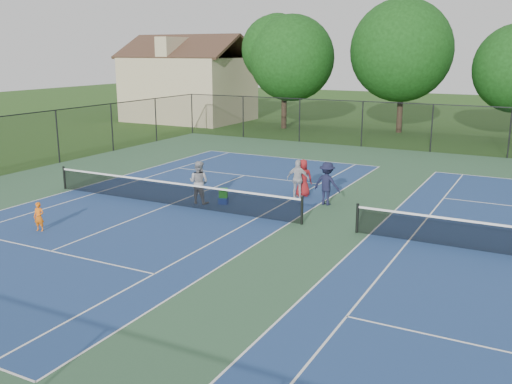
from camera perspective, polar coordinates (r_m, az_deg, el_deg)
The scene contains 14 objects.
ground at distance 20.73m, azimuth 7.26°, elevation -3.65°, with size 140.00×140.00×0.00m, color #234716.
court_pad at distance 20.73m, azimuth 7.26°, elevation -3.64°, with size 36.00×36.00×0.01m, color #32583B.
tennis_court_left at distance 23.94m, azimuth -8.60°, elevation -1.05°, with size 12.00×23.83×1.07m.
perimeter_fence at distance 20.31m, azimuth 7.40°, elevation 0.66°, with size 36.08×36.08×3.02m.
tree_back_a at distance 46.95m, azimuth 2.88°, elevation 13.71°, with size 6.80×6.80×9.15m.
tree_back_b at distance 45.86m, azimuth 14.56°, elevation 13.99°, with size 7.60×7.60×10.03m.
clapboard_house at distance 52.88m, azimuth -6.72°, elevation 10.47°, with size 10.80×8.10×7.65m.
child_player at distance 21.56m, azimuth -20.88°, elevation -2.33°, with size 0.38×0.25×1.05m, color orange.
instructor at distance 23.86m, azimuth -5.73°, elevation 0.98°, with size 0.88×0.68×1.80m, color #959598.
bystander_a at distance 24.68m, azimuth 4.22°, elevation 1.30°, with size 0.99×0.41×1.68m, color silver.
bystander_b at distance 23.68m, azimuth 7.11°, elevation 0.84°, with size 1.16×0.67×1.80m, color #161832.
bystander_c at distance 24.98m, azimuth 4.71°, elevation 1.41°, with size 0.81×0.52×1.65m, color maroon.
ball_crate at distance 23.84m, azimuth -3.28°, elevation -0.87°, with size 0.37×0.30×0.28m, color #16349B.
ball_hopper at distance 23.76m, azimuth -3.29°, elevation -0.10°, with size 0.34×0.28×0.38m, color green.
Camera 1 is at (6.82, -18.56, 6.24)m, focal length 40.00 mm.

